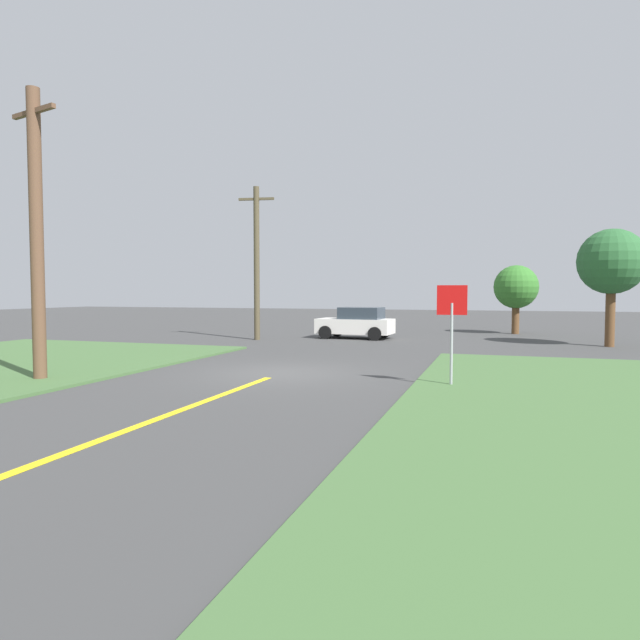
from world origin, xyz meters
TOP-DOWN VIEW (x-y plane):
  - ground_plane at (0.00, 0.00)m, footprint 120.00×120.00m
  - lane_stripe_center at (0.00, -8.00)m, footprint 0.20×14.00m
  - stop_sign at (4.97, -0.94)m, footprint 0.74×0.10m
  - car_approaching_junction at (-0.87, 12.39)m, footprint 3.93×2.19m
  - utility_pole_near at (-5.62, -3.38)m, footprint 1.78×0.53m
  - utility_pole_mid at (-5.44, 10.06)m, footprint 1.79×0.42m
  - oak_tree_left at (10.75, 11.67)m, footprint 2.85×2.85m
  - pine_tree_center at (7.04, 18.20)m, footprint 2.48×2.48m

SIDE VIEW (x-z plane):
  - ground_plane at x=0.00m, z-range 0.00..0.00m
  - lane_stripe_center at x=0.00m, z-range 0.00..0.01m
  - car_approaching_junction at x=-0.87m, z-range -0.01..1.61m
  - stop_sign at x=4.97m, z-range 0.52..3.08m
  - pine_tree_center at x=7.04m, z-range 0.70..4.64m
  - oak_tree_left at x=10.75m, z-range 1.11..6.27m
  - utility_pole_mid at x=-5.44m, z-range 0.13..7.76m
  - utility_pole_near at x=-5.62m, z-range 0.09..7.84m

